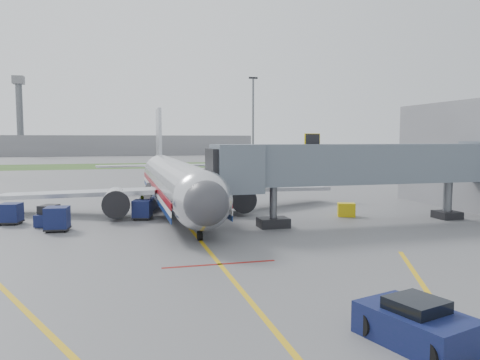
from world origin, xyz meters
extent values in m
plane|color=#565659|center=(0.00, 0.00, 0.00)|extent=(400.00, 400.00, 0.00)
cube|color=#2D4C1E|center=(0.00, 90.00, 0.01)|extent=(300.00, 25.00, 0.01)
cube|color=gold|center=(0.00, -2.00, 0.00)|extent=(0.25, 50.00, 0.01)
cube|color=maroon|center=(0.00, -4.00, 0.00)|extent=(6.00, 0.25, 0.01)
cube|color=gold|center=(6.00, -14.00, 0.00)|extent=(9.52, 20.04, 0.01)
cylinder|color=silver|center=(0.00, 15.00, 2.70)|extent=(3.80, 28.00, 3.80)
sphere|color=silver|center=(0.00, 1.00, 2.70)|extent=(3.80, 3.80, 3.80)
sphere|color=#38383D|center=(0.00, -0.30, 2.70)|extent=(2.74, 2.74, 2.74)
cube|color=black|center=(0.00, 0.60, 3.25)|extent=(2.20, 1.20, 0.55)
cone|color=silver|center=(0.00, 31.50, 2.70)|extent=(3.80, 5.00, 3.80)
cube|color=#B7BAC1|center=(0.00, 31.00, 6.70)|extent=(0.35, 4.20, 7.00)
cube|color=#B7BAC1|center=(-8.50, 15.00, 1.80)|extent=(15.10, 8.59, 1.13)
cube|color=#B7BAC1|center=(8.50, 15.00, 1.80)|extent=(15.10, 8.59, 1.13)
cylinder|color=silver|center=(-5.20, 12.00, 1.35)|extent=(2.10, 3.60, 2.10)
cylinder|color=silver|center=(5.20, 12.00, 1.35)|extent=(2.10, 3.60, 2.10)
cube|color=maroon|center=(1.92, 15.00, 2.35)|extent=(0.05, 28.00, 0.45)
cube|color=navy|center=(1.92, 15.00, 1.45)|extent=(0.05, 28.00, 0.35)
cylinder|color=black|center=(0.00, 2.00, 0.30)|extent=(0.28, 0.70, 0.70)
cylinder|color=black|center=(-2.60, 15.50, 0.45)|extent=(0.50, 1.00, 1.00)
cylinder|color=black|center=(2.60, 15.50, 0.45)|extent=(0.50, 1.00, 1.00)
cube|color=slate|center=(13.00, 5.00, 4.60)|extent=(20.00, 3.00, 3.00)
cube|color=slate|center=(3.20, 5.00, 4.40)|extent=(3.20, 3.60, 3.40)
cube|color=black|center=(2.00, 5.00, 4.40)|extent=(1.60, 3.00, 2.80)
cube|color=#DDBE0D|center=(9.00, 5.00, 6.40)|extent=(1.20, 0.15, 1.00)
cylinder|color=#595B60|center=(6.00, 5.00, 1.55)|extent=(0.56, 0.56, 3.10)
cube|color=black|center=(6.00, 5.00, 0.35)|extent=(2.20, 1.60, 0.70)
cylinder|color=#595B60|center=(21.00, 5.00, 1.55)|extent=(0.70, 0.70, 3.10)
cube|color=black|center=(21.00, 5.00, 0.30)|extent=(1.80, 1.80, 0.60)
cylinder|color=#595B60|center=(25.00, 75.00, 10.00)|extent=(0.44, 0.44, 20.00)
cube|color=black|center=(25.00, 75.00, 20.20)|extent=(2.00, 0.40, 0.40)
cube|color=slate|center=(-10.00, 170.00, 4.00)|extent=(120.00, 14.00, 8.00)
cylinder|color=#595B60|center=(-40.00, 165.00, 14.00)|extent=(2.40, 2.40, 28.00)
cube|color=slate|center=(-40.00, 165.00, 28.50)|extent=(4.00, 4.00, 3.00)
cube|color=#0D183D|center=(4.00, -14.81, 0.54)|extent=(3.04, 3.97, 1.07)
cube|color=black|center=(4.00, -14.81, 1.22)|extent=(1.93, 1.93, 0.49)
cylinder|color=black|center=(3.51, -16.28, 0.39)|extent=(0.42, 0.81, 0.78)
cylinder|color=black|center=(5.20, -15.78, 0.39)|extent=(0.42, 0.81, 0.78)
cylinder|color=black|center=(2.80, -13.85, 0.39)|extent=(0.42, 0.81, 0.78)
cylinder|color=black|center=(4.49, -13.35, 0.39)|extent=(0.42, 0.81, 0.78)
cube|color=#0D183D|center=(-10.06, 9.85, 0.49)|extent=(1.99, 2.52, 0.89)
cube|color=black|center=(-10.06, 9.85, 1.25)|extent=(1.57, 1.75, 0.63)
cylinder|color=black|center=(-10.80, 9.31, 0.22)|extent=(0.37, 0.49, 0.45)
cylinder|color=black|center=(-9.99, 8.94, 0.22)|extent=(0.37, 0.49, 0.45)
cylinder|color=black|center=(-10.13, 10.77, 0.22)|extent=(0.37, 0.49, 0.45)
cylinder|color=black|center=(-9.32, 10.40, 0.22)|extent=(0.37, 0.49, 0.45)
cube|color=#0D183D|center=(-3.16, 10.95, 0.86)|extent=(1.73, 1.73, 1.41)
cube|color=black|center=(-3.16, 10.95, 0.16)|extent=(1.79, 1.79, 0.11)
cylinder|color=black|center=(-3.83, 10.58, 0.13)|extent=(0.26, 0.30, 0.25)
cylinder|color=black|center=(-2.78, 10.28, 0.13)|extent=(0.26, 0.30, 0.25)
cylinder|color=black|center=(-3.54, 11.63, 0.13)|extent=(0.26, 0.30, 0.25)
cylinder|color=black|center=(-2.49, 11.33, 0.13)|extent=(0.26, 0.30, 0.25)
cube|color=#0D183D|center=(-12.97, 11.33, 0.88)|extent=(1.69, 1.69, 1.43)
cube|color=black|center=(-12.97, 11.33, 0.17)|extent=(1.74, 1.74, 0.11)
cylinder|color=black|center=(-13.62, 10.90, 0.13)|extent=(0.25, 0.29, 0.26)
cylinder|color=black|center=(-12.53, 10.68, 0.13)|extent=(0.25, 0.29, 0.26)
cylinder|color=black|center=(-13.40, 11.99, 0.13)|extent=(0.25, 0.29, 0.26)
cylinder|color=black|center=(-12.31, 11.77, 0.13)|extent=(0.25, 0.29, 0.26)
cube|color=#0D183D|center=(-9.21, 7.53, 0.95)|extent=(1.70, 1.70, 1.54)
cube|color=black|center=(-9.21, 7.53, 0.18)|extent=(1.75, 1.75, 0.12)
cylinder|color=black|center=(-9.87, 7.00, 0.14)|extent=(0.25, 0.30, 0.28)
cylinder|color=black|center=(-8.68, 6.87, 0.14)|extent=(0.25, 0.30, 0.28)
cylinder|color=black|center=(-9.74, 8.18, 0.14)|extent=(0.25, 0.30, 0.28)
cylinder|color=black|center=(-8.55, 8.06, 0.14)|extent=(0.25, 0.30, 0.28)
cube|color=#0D183D|center=(-2.50, 16.00, 0.48)|extent=(2.49, 4.12, 0.96)
cube|color=black|center=(-2.35, 16.52, 1.50)|extent=(2.10, 4.42, 1.51)
cylinder|color=black|center=(-3.39, 14.80, 0.30)|extent=(0.39, 0.64, 0.60)
cylinder|color=black|center=(-2.36, 14.51, 0.30)|extent=(0.39, 0.64, 0.60)
cylinder|color=black|center=(-2.64, 17.49, 0.30)|extent=(0.39, 0.64, 0.60)
cylinder|color=black|center=(-1.61, 17.20, 0.30)|extent=(0.39, 0.64, 0.60)
cube|color=#DDBE0D|center=(13.49, 8.00, 0.57)|extent=(1.66, 1.40, 1.13)
cylinder|color=black|center=(13.05, 8.17, 0.14)|extent=(0.28, 0.33, 0.28)
cylinder|color=black|center=(13.93, 7.83, 0.14)|extent=(0.28, 0.33, 0.28)
imported|color=#9BCF18|center=(-3.00, 12.87, 0.85)|extent=(0.73, 0.71, 1.69)
camera|label=1|loc=(-5.05, -27.26, 6.47)|focal=35.00mm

